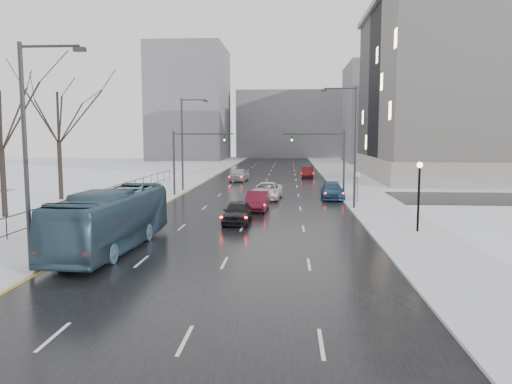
% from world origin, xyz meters
% --- Properties ---
extents(road, '(16.00, 150.00, 0.04)m').
position_xyz_m(road, '(0.00, 60.00, 0.02)').
color(road, black).
rests_on(road, ground).
extents(cross_road, '(130.00, 10.00, 0.04)m').
position_xyz_m(cross_road, '(0.00, 48.00, 0.02)').
color(cross_road, black).
rests_on(cross_road, ground).
extents(sidewalk_left, '(5.00, 150.00, 0.16)m').
position_xyz_m(sidewalk_left, '(-10.50, 60.00, 0.08)').
color(sidewalk_left, silver).
rests_on(sidewalk_left, ground).
extents(sidewalk_right, '(5.00, 150.00, 0.16)m').
position_xyz_m(sidewalk_right, '(10.50, 60.00, 0.08)').
color(sidewalk_right, silver).
rests_on(sidewalk_right, ground).
extents(park_strip, '(14.00, 150.00, 0.12)m').
position_xyz_m(park_strip, '(-20.00, 60.00, 0.06)').
color(park_strip, white).
rests_on(park_strip, ground).
extents(tree_park_d, '(8.75, 8.75, 12.50)m').
position_xyz_m(tree_park_d, '(-17.80, 34.00, 0.00)').
color(tree_park_d, black).
rests_on(tree_park_d, ground).
extents(tree_park_e, '(9.45, 9.45, 13.50)m').
position_xyz_m(tree_park_e, '(-18.20, 44.00, 0.00)').
color(tree_park_e, black).
rests_on(tree_park_e, ground).
extents(iron_fence, '(0.06, 70.00, 1.30)m').
position_xyz_m(iron_fence, '(-13.00, 30.00, 0.91)').
color(iron_fence, black).
rests_on(iron_fence, sidewalk_left).
extents(streetlight_r_mid, '(2.95, 0.25, 10.00)m').
position_xyz_m(streetlight_r_mid, '(8.17, 40.00, 5.62)').
color(streetlight_r_mid, '#2D2D33').
rests_on(streetlight_r_mid, ground).
extents(streetlight_l_near, '(2.95, 0.25, 10.00)m').
position_xyz_m(streetlight_l_near, '(-8.17, 20.00, 5.62)').
color(streetlight_l_near, '#2D2D33').
rests_on(streetlight_l_near, ground).
extents(streetlight_l_far, '(2.95, 0.25, 10.00)m').
position_xyz_m(streetlight_l_far, '(-8.17, 52.00, 5.62)').
color(streetlight_l_far, '#2D2D33').
rests_on(streetlight_l_far, ground).
extents(lamppost_r_mid, '(0.36, 0.36, 4.28)m').
position_xyz_m(lamppost_r_mid, '(11.00, 30.00, 2.94)').
color(lamppost_r_mid, black).
rests_on(lamppost_r_mid, sidewalk_right).
extents(mast_signal_right, '(6.10, 0.33, 6.50)m').
position_xyz_m(mast_signal_right, '(7.33, 48.00, 4.11)').
color(mast_signal_right, '#2D2D33').
rests_on(mast_signal_right, ground).
extents(mast_signal_left, '(6.10, 0.33, 6.50)m').
position_xyz_m(mast_signal_left, '(-7.33, 48.00, 4.11)').
color(mast_signal_left, '#2D2D33').
rests_on(mast_signal_left, ground).
extents(no_uturn_sign, '(0.60, 0.06, 2.70)m').
position_xyz_m(no_uturn_sign, '(9.20, 44.00, 2.30)').
color(no_uturn_sign, '#2D2D33').
rests_on(no_uturn_sign, sidewalk_right).
extents(bldg_far_right, '(24.00, 20.00, 22.00)m').
position_xyz_m(bldg_far_right, '(28.00, 115.00, 11.00)').
color(bldg_far_right, slate).
rests_on(bldg_far_right, ground).
extents(bldg_far_left, '(18.00, 22.00, 28.00)m').
position_xyz_m(bldg_far_left, '(-22.00, 125.00, 14.00)').
color(bldg_far_left, slate).
rests_on(bldg_far_left, ground).
extents(bldg_far_center, '(30.00, 18.00, 18.00)m').
position_xyz_m(bldg_far_center, '(4.00, 140.00, 9.00)').
color(bldg_far_center, slate).
rests_on(bldg_far_center, ground).
extents(bus, '(3.14, 11.52, 3.18)m').
position_xyz_m(bus, '(-6.29, 24.49, 1.63)').
color(bus, '#355167').
rests_on(bus, road).
extents(sedan_center_near, '(1.85, 4.52, 1.54)m').
position_xyz_m(sedan_center_near, '(-0.50, 32.83, 0.81)').
color(sedan_center_near, black).
rests_on(sedan_center_near, road).
extents(sedan_right_near, '(1.90, 4.75, 1.54)m').
position_xyz_m(sedan_right_near, '(0.50, 38.77, 0.81)').
color(sedan_right_near, '#520E1D').
rests_on(sedan_right_near, road).
extents(sedan_right_cross, '(3.03, 5.84, 1.57)m').
position_xyz_m(sedan_right_cross, '(0.97, 46.05, 0.83)').
color(sedan_right_cross, silver).
rests_on(sedan_right_cross, road).
extents(sedan_right_far, '(2.14, 5.17, 1.49)m').
position_xyz_m(sedan_right_far, '(7.20, 46.70, 0.79)').
color(sedan_right_far, navy).
rests_on(sedan_right_far, road).
extents(sedan_center_far, '(2.61, 5.12, 1.67)m').
position_xyz_m(sedan_center_far, '(-3.50, 64.58, 0.88)').
color(sedan_center_far, '#9E9EA2').
rests_on(sedan_center_far, road).
extents(sedan_right_distant, '(1.75, 4.65, 1.52)m').
position_xyz_m(sedan_right_distant, '(5.70, 70.91, 0.80)').
color(sedan_right_distant, maroon).
rests_on(sedan_right_distant, road).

